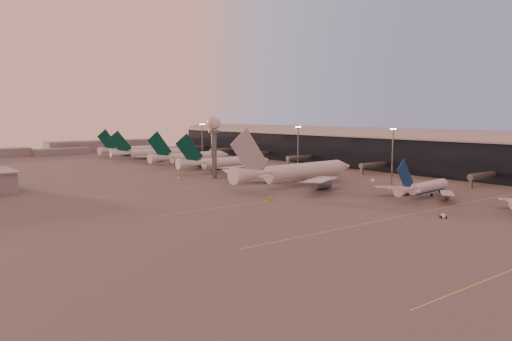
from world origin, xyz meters
TOP-DOWN VIEW (x-y plane):
  - ground at (0.00, 0.00)m, footprint 700.00×700.00m
  - taxiway_markings at (30.00, 56.00)m, footprint 180.00×185.25m
  - terminal at (107.88, 110.09)m, footprint 57.00×362.00m
  - radar_tower at (5.00, 120.00)m, footprint 6.40×6.40m
  - mast_b at (55.00, 55.00)m, footprint 3.60×0.56m
  - mast_c at (50.00, 110.00)m, footprint 3.60×0.56m
  - mast_d at (48.00, 200.00)m, footprint 3.60×0.56m
  - distant_horizon at (2.62, 325.14)m, footprint 165.00×37.50m
  - narrowbody_mid at (35.34, 25.62)m, footprint 38.89×30.90m
  - widebody_white at (19.41, 76.84)m, footprint 71.90×57.45m
  - greentail_a at (24.57, 138.33)m, footprint 58.02×46.83m
  - greentail_b at (27.33, 178.81)m, footprint 58.20×46.81m
  - greentail_c at (24.31, 225.21)m, footprint 55.65×44.71m
  - greentail_d at (27.04, 258.63)m, footprint 56.46×45.27m
  - gsv_tug_mid at (7.09, 0.66)m, footprint 4.44×4.37m
  - gsv_truck_b at (38.92, 37.35)m, footprint 4.80×2.03m
  - gsv_truck_c at (-12.67, 56.78)m, footprint 5.69×6.26m
  - gsv_catering_b at (55.79, 65.51)m, footprint 6.12×4.55m
  - gsv_truck_d at (-10.63, 127.97)m, footprint 3.63×5.39m
  - gsv_tug_hangar at (54.02, 146.92)m, footprint 3.97×2.51m

SIDE VIEW (x-z plane):
  - ground at x=0.00m, z-range 0.00..0.00m
  - taxiway_markings at x=30.00m, z-range 0.00..0.02m
  - gsv_tug_hangar at x=54.02m, z-range 0.02..1.12m
  - gsv_tug_mid at x=7.09m, z-range 0.02..1.13m
  - gsv_truck_b at x=38.92m, z-range 0.02..1.91m
  - gsv_truck_d at x=-10.63m, z-range 0.02..2.07m
  - gsv_truck_c at x=-12.67m, z-range 0.03..2.55m
  - gsv_catering_b at x=55.79m, z-range 0.00..4.59m
  - narrowbody_mid at x=35.34m, z-range -4.52..10.68m
  - greentail_c at x=24.31m, z-range -6.55..13.70m
  - greentail_d at x=27.04m, z-range -6.66..13.94m
  - greentail_a at x=24.57m, z-range -6.81..14.26m
  - greentail_b at x=27.33m, z-range -6.84..14.31m
  - distant_horizon at x=2.62m, z-range -0.61..8.39m
  - widebody_white at x=19.41m, z-range -8.26..17.02m
  - terminal at x=107.88m, z-range -1.00..22.04m
  - mast_b at x=55.00m, z-range 1.24..26.24m
  - mast_c at x=50.00m, z-range 1.24..26.24m
  - mast_d at x=48.00m, z-range 1.24..26.24m
  - radar_tower at x=5.00m, z-range 5.40..36.50m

